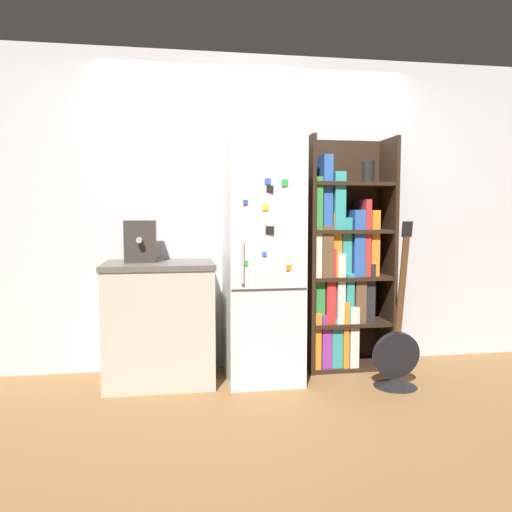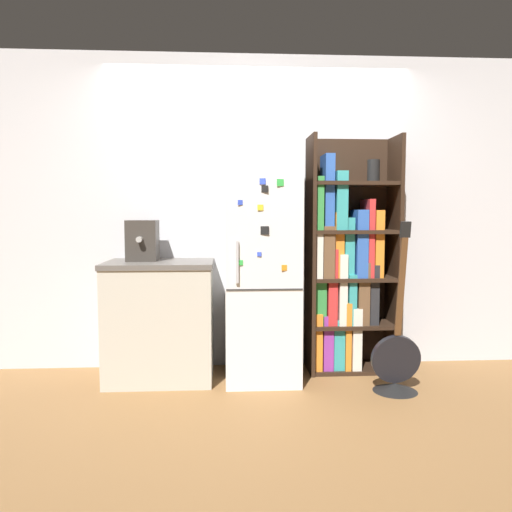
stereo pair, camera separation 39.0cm
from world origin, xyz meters
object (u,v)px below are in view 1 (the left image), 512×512
(espresso_machine, at_px, (141,241))
(bookshelf, at_px, (340,267))
(guitar, at_px, (396,364))
(refrigerator, at_px, (262,256))

(espresso_machine, bearing_deg, bookshelf, 3.08)
(bookshelf, distance_m, guitar, 0.91)
(bookshelf, xyz_separation_m, guitar, (0.25, -0.55, -0.67))
(refrigerator, bearing_deg, espresso_machine, 175.48)
(bookshelf, height_order, guitar, bookshelf)
(refrigerator, xyz_separation_m, guitar, (0.95, -0.39, -0.79))
(refrigerator, distance_m, espresso_machine, 0.94)
(bookshelf, relative_size, espresso_machine, 6.05)
(bookshelf, distance_m, espresso_machine, 1.64)
(guitar, bearing_deg, espresso_machine, 166.06)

